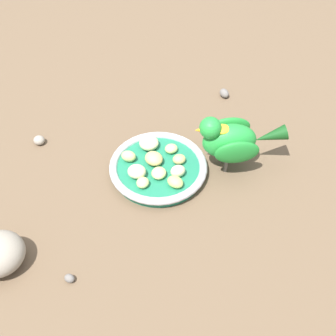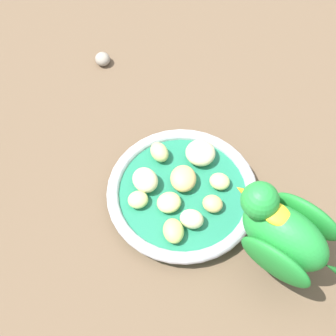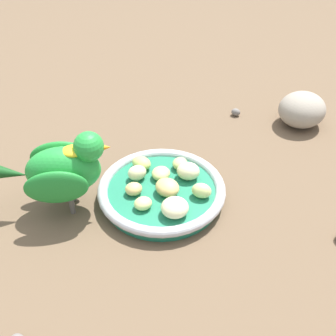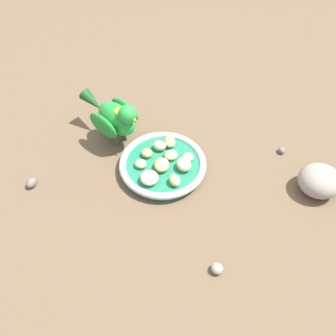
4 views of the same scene
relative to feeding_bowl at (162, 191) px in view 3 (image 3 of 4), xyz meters
name	(u,v)px [view 3 (image 3 of 4)]	position (x,y,z in m)	size (l,w,h in m)	color
ground_plane	(169,192)	(0.01, -0.02, -0.01)	(4.00, 4.00, 0.00)	brown
feeding_bowl	(162,191)	(0.00, 0.00, 0.00)	(0.19, 0.19, 0.03)	#1E7251
apple_piece_0	(201,191)	(-0.04, -0.05, 0.02)	(0.03, 0.02, 0.02)	#C6D17A
apple_piece_1	(161,173)	(0.02, -0.01, 0.01)	(0.03, 0.03, 0.02)	#C6D17A
apple_piece_2	(167,187)	(-0.01, 0.00, 0.02)	(0.04, 0.03, 0.02)	tan
apple_piece_3	(142,163)	(0.06, 0.01, 0.01)	(0.03, 0.02, 0.02)	#B2CC66
apple_piece_4	(175,207)	(-0.05, 0.00, 0.02)	(0.04, 0.04, 0.02)	beige
apple_piece_5	(132,187)	(0.01, 0.04, 0.01)	(0.02, 0.02, 0.02)	tan
apple_piece_6	(188,171)	(0.01, -0.05, 0.02)	(0.03, 0.03, 0.03)	beige
apple_piece_7	(180,164)	(0.03, -0.05, 0.01)	(0.02, 0.02, 0.02)	#C6D17A
apple_piece_8	(143,203)	(-0.03, 0.04, 0.01)	(0.03, 0.02, 0.02)	#C6D17A
apple_piece_9	(137,173)	(0.04, 0.02, 0.02)	(0.03, 0.02, 0.02)	beige
parrot	(60,168)	(0.04, 0.13, 0.06)	(0.10, 0.18, 0.12)	#59544C
rock_large	(302,110)	(0.08, -0.31, 0.02)	(0.09, 0.08, 0.06)	gray
pebble_2	(236,112)	(0.16, -0.22, -0.01)	(0.02, 0.01, 0.01)	slate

